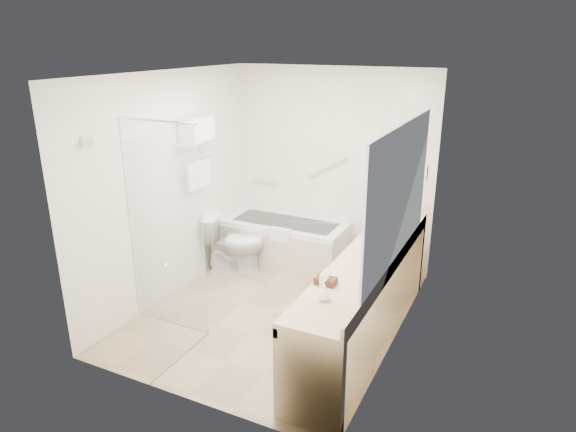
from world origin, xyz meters
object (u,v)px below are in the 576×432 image
at_px(bathtub, 285,241).
at_px(toilet, 234,243).
at_px(vanity_counter, 365,282).
at_px(water_bottle_left, 378,226).
at_px(amenity_basket, 326,281).

relative_size(bathtub, toilet, 2.13).
xyz_separation_m(vanity_counter, water_bottle_left, (-0.11, 0.75, 0.30)).
relative_size(toilet, water_bottle_left, 3.86).
distance_m(vanity_counter, amenity_basket, 0.66).
distance_m(bathtub, amenity_basket, 2.48).
bearing_deg(water_bottle_left, bathtub, 155.61).
height_order(amenity_basket, water_bottle_left, water_bottle_left).
distance_m(vanity_counter, toilet, 2.17).
distance_m(toilet, amenity_basket, 2.37).
bearing_deg(toilet, vanity_counter, -135.65).
bearing_deg(toilet, water_bottle_left, -115.50).
xyz_separation_m(bathtub, water_bottle_left, (1.41, -0.64, 0.66)).
xyz_separation_m(vanity_counter, toilet, (-1.97, 0.85, -0.27)).
distance_m(bathtub, vanity_counter, 2.09).
relative_size(bathtub, vanity_counter, 0.59).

